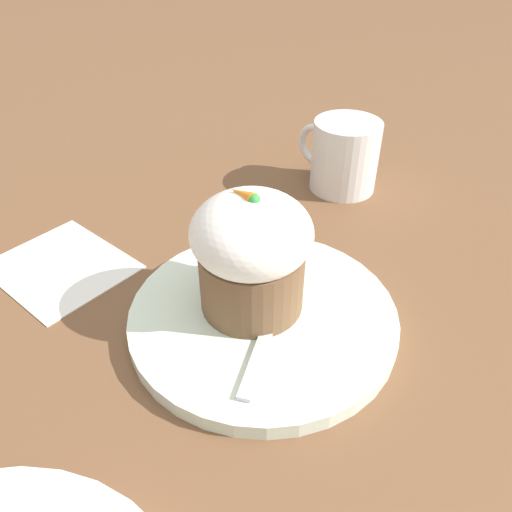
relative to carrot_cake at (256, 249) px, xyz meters
name	(u,v)px	position (x,y,z in m)	size (l,w,h in m)	color
ground_plane	(263,322)	(-0.01, 0.00, -0.07)	(4.00, 4.00, 0.00)	brown
dessert_plate	(263,316)	(-0.01, 0.00, -0.06)	(0.22, 0.22, 0.01)	silver
carrot_cake	(256,249)	(0.00, 0.00, 0.00)	(0.09, 0.09, 0.11)	brown
spoon	(270,321)	(-0.03, 0.01, -0.05)	(0.07, 0.11, 0.01)	silver
coffee_cup	(343,155)	(0.08, -0.23, -0.03)	(0.11, 0.08, 0.08)	white
paper_napkin	(61,266)	(0.18, 0.09, -0.07)	(0.13, 0.11, 0.00)	white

